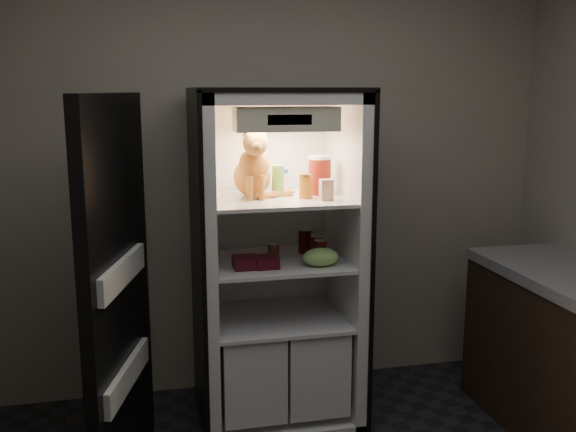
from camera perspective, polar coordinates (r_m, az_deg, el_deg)
name	(u,v)px	position (r m, az deg, el deg)	size (l,w,h in m)	color
room_shell	(358,164)	(2.17, 6.24, 4.64)	(3.60, 3.60, 3.60)	white
refrigerator	(276,282)	(3.65, -1.12, -5.91)	(0.90, 0.72, 1.88)	white
fridge_door	(118,298)	(3.10, -14.85, -7.04)	(0.28, 0.86, 1.85)	black
tabby_cat	(253,170)	(3.47, -3.11, 4.14)	(0.33, 0.38, 0.40)	#C05A18
parmesan_shaker	(278,181)	(3.49, -0.89, 3.16)	(0.07, 0.07, 0.17)	#258A3C
mayo_tub	(280,180)	(3.65, -0.73, 3.18)	(0.09, 0.09, 0.13)	white
salsa_jar	(306,186)	(3.44, 1.60, 2.67)	(0.07, 0.07, 0.13)	maroon
pepper_jar	(320,175)	(3.56, 2.83, 3.64)	(0.13, 0.13, 0.21)	maroon
cream_carton	(326,190)	(3.38, 3.42, 2.34)	(0.06, 0.06, 0.11)	silver
soda_can_a	(305,241)	(3.69, 1.51, -2.22)	(0.07, 0.07, 0.14)	black
soda_can_b	(317,247)	(3.57, 2.57, -2.76)	(0.07, 0.07, 0.13)	black
soda_can_c	(320,250)	(3.51, 2.89, -3.07)	(0.07, 0.07, 0.12)	black
condiment_jar	(273,250)	(3.58, -1.30, -3.05)	(0.07, 0.07, 0.09)	#5D2F1A
grape_bag	(321,257)	(3.42, 2.94, -3.66)	(0.19, 0.14, 0.10)	#7BAC50
berry_box_left	(245,262)	(3.38, -3.83, -4.14)	(0.13, 0.13, 0.06)	#4F0D1A
berry_box_right	(266,262)	(3.39, -1.94, -4.10)	(0.12, 0.12, 0.06)	#4F0D1A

